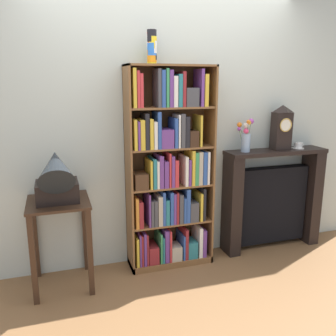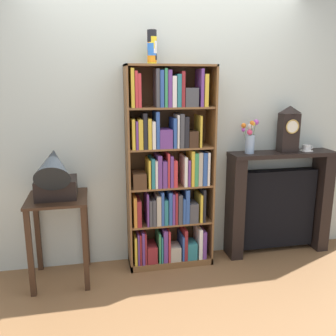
# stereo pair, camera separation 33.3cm
# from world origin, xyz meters

# --- Properties ---
(ground_plane) EXTENTS (7.53, 6.40, 0.02)m
(ground_plane) POSITION_xyz_m (0.00, 0.00, -0.01)
(ground_plane) COLOR brown
(wall_back) EXTENTS (4.53, 0.08, 2.66)m
(wall_back) POSITION_xyz_m (0.06, 0.32, 1.33)
(wall_back) COLOR beige
(wall_back) RESTS_ON ground
(bookshelf) EXTENTS (0.79, 0.28, 1.86)m
(bookshelf) POSITION_xyz_m (-0.01, 0.13, 0.87)
(bookshelf) COLOR brown
(bookshelf) RESTS_ON ground
(cup_stack) EXTENTS (0.08, 0.08, 0.28)m
(cup_stack) POSITION_xyz_m (-0.15, 0.18, 2.01)
(cup_stack) COLOR yellow
(cup_stack) RESTS_ON bookshelf
(side_table_left) EXTENTS (0.50, 0.50, 0.77)m
(side_table_left) POSITION_xyz_m (-1.00, 0.03, 0.56)
(side_table_left) COLOR #382316
(side_table_left) RESTS_ON ground
(gramophone) EXTENTS (0.33, 0.48, 0.52)m
(gramophone) POSITION_xyz_m (-1.00, -0.05, 0.99)
(gramophone) COLOR black
(gramophone) RESTS_ON side_table_left
(fireplace_mantel) EXTENTS (1.06, 0.26, 1.05)m
(fireplace_mantel) POSITION_xyz_m (1.13, 0.17, 0.52)
(fireplace_mantel) COLOR black
(fireplace_mantel) RESTS_ON ground
(mantel_clock) EXTENTS (0.18, 0.14, 0.45)m
(mantel_clock) POSITION_xyz_m (1.17, 0.15, 1.28)
(mantel_clock) COLOR black
(mantel_clock) RESTS_ON fireplace_mantel
(flower_vase) EXTENTS (0.17, 0.16, 0.32)m
(flower_vase) POSITION_xyz_m (0.78, 0.15, 1.20)
(flower_vase) COLOR #99B2D1
(flower_vase) RESTS_ON fireplace_mantel
(teacup_with_saucer) EXTENTS (0.13, 0.13, 0.06)m
(teacup_with_saucer) POSITION_xyz_m (1.39, 0.15, 1.08)
(teacup_with_saucer) COLOR white
(teacup_with_saucer) RESTS_ON fireplace_mantel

